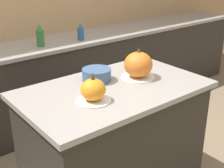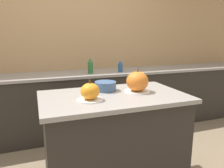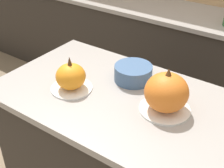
{
  "view_description": "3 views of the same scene",
  "coord_description": "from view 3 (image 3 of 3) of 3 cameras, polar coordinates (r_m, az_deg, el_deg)",
  "views": [
    {
      "loc": [
        -1.17,
        -1.44,
        1.72
      ],
      "look_at": [
        -0.03,
        -0.01,
        0.97
      ],
      "focal_mm": 50.0,
      "sensor_mm": 36.0,
      "label": 1
    },
    {
      "loc": [
        -0.62,
        -1.68,
        1.43
      ],
      "look_at": [
        -0.02,
        -0.01,
        1.03
      ],
      "focal_mm": 35.0,
      "sensor_mm": 36.0,
      "label": 2
    },
    {
      "loc": [
        0.69,
        -1.03,
        1.79
      ],
      "look_at": [
        -0.06,
        0.03,
        0.96
      ],
      "focal_mm": 50.0,
      "sensor_mm": 36.0,
      "label": 3
    }
  ],
  "objects": [
    {
      "name": "kitchen_island",
      "position": [
        1.81,
        1.03,
        -14.33
      ],
      "size": [
        1.22,
        0.73,
        0.93
      ],
      "color": "#2D2823",
      "rests_on": "ground_plane"
    },
    {
      "name": "pumpkin_cake_left",
      "position": [
        1.54,
        -7.53,
        1.18
      ],
      "size": [
        0.21,
        0.21,
        0.18
      ],
      "color": "white",
      "rests_on": "kitchen_island"
    },
    {
      "name": "pumpkin_cake_right",
      "position": [
        1.39,
        9.91,
        -1.67
      ],
      "size": [
        0.23,
        0.23,
        0.22
      ],
      "color": "white",
      "rests_on": "kitchen_island"
    },
    {
      "name": "back_counter",
      "position": [
        2.83,
        16.83,
        2.72
      ],
      "size": [
        6.0,
        0.6,
        0.91
      ],
      "color": "#2D2823",
      "rests_on": "ground_plane"
    },
    {
      "name": "mixing_bowl",
      "position": [
        1.61,
        3.9,
        2.01
      ],
      "size": [
        0.2,
        0.2,
        0.08
      ],
      "color": "#3D5B84",
      "rests_on": "kitchen_island"
    }
  ]
}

